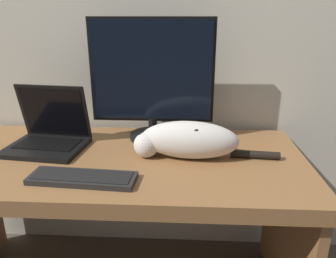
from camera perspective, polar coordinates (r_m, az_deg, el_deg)
wall_back at (r=1.65m, az=-7.77°, el=20.97°), size 6.40×0.06×2.60m
desk at (r=1.43m, az=-9.39°, el=-9.81°), size 1.57×0.70×0.70m
monitor at (r=1.46m, az=-2.79°, el=8.56°), size 0.55×0.21×0.54m
laptop at (r=1.51m, az=-20.06°, el=-1.09°), size 0.34×0.29×0.26m
external_keyboard at (r=1.19m, az=-14.66°, el=-8.26°), size 0.38×0.14×0.02m
cat at (r=1.31m, az=3.29°, el=-1.84°), size 0.59×0.18×0.15m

